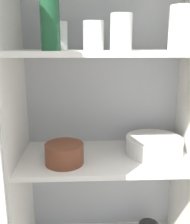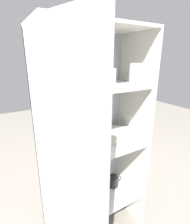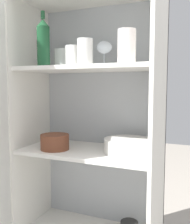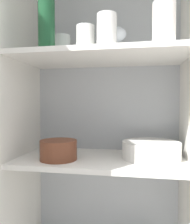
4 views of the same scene
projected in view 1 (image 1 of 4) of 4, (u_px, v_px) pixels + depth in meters
cupboard_back_panel at (102, 137)px, 1.28m from camera, size 0.74×0.02×1.54m
cupboard_side_left at (19, 154)px, 1.09m from camera, size 0.02×0.39×1.54m
cupboard_side_right at (190, 151)px, 1.12m from camera, size 0.02×0.39×1.54m
shelf_board_middle at (105, 158)px, 1.11m from camera, size 0.71×0.35×0.02m
shelf_board_upper at (107, 53)px, 1.00m from camera, size 0.71×0.35×0.02m
cupboard_door at (4, 207)px, 0.73m from camera, size 0.13×0.35×1.54m
tumbler_glass_0 at (58, 36)px, 1.02m from camera, size 0.08×0.08×0.11m
tumbler_glass_1 at (181, 28)px, 0.88m from camera, size 0.08×0.08×0.15m
tumbler_glass_2 at (94, 36)px, 0.92m from camera, size 0.07×0.07×0.10m
tumbler_glass_3 at (121, 32)px, 0.87m from camera, size 0.07×0.07×0.12m
wine_glass_0 at (121, 24)px, 1.04m from camera, size 0.08×0.08×0.14m
wine_bottle at (50, 13)px, 0.85m from camera, size 0.06×0.06×0.27m
plate_stack_white at (154, 145)px, 1.12m from camera, size 0.24×0.24×0.07m
mixing_bowl_large at (64, 153)px, 1.03m from camera, size 0.15×0.15×0.08m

